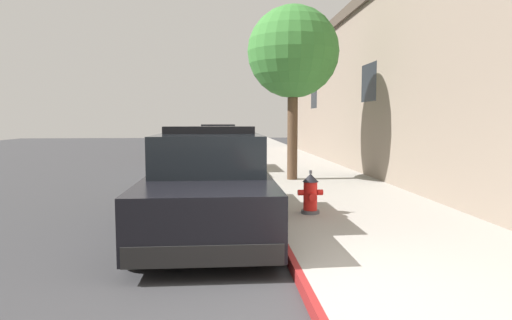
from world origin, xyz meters
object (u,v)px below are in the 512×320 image
at_px(parked_car_silver_ahead, 212,151).
at_px(parked_car_dark_far, 218,140).
at_px(street_tree, 293,53).
at_px(police_cruiser, 209,184).
at_px(fire_hydrant, 310,194).

distance_m(parked_car_silver_ahead, parked_car_dark_far, 7.83).
xyz_separation_m(parked_car_silver_ahead, parked_car_dark_far, (0.14, 7.83, 0.00)).
bearing_deg(parked_car_silver_ahead, street_tree, -50.41).
bearing_deg(street_tree, police_cruiser, -113.93).
xyz_separation_m(police_cruiser, fire_hydrant, (1.75, 0.39, -0.24)).
distance_m(police_cruiser, parked_car_dark_far, 15.36).
bearing_deg(fire_hydrant, parked_car_dark_far, 96.57).
distance_m(parked_car_dark_far, fire_hydrant, 15.07).
height_order(police_cruiser, parked_car_dark_far, police_cruiser).
relative_size(police_cruiser, parked_car_silver_ahead, 1.00).
xyz_separation_m(fire_hydrant, street_tree, (0.39, 4.42, 3.08)).
distance_m(police_cruiser, street_tree, 5.98).
xyz_separation_m(parked_car_silver_ahead, fire_hydrant, (1.86, -7.14, -0.24)).
relative_size(police_cruiser, parked_car_dark_far, 1.00).
bearing_deg(parked_car_dark_far, street_tree, -78.67).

